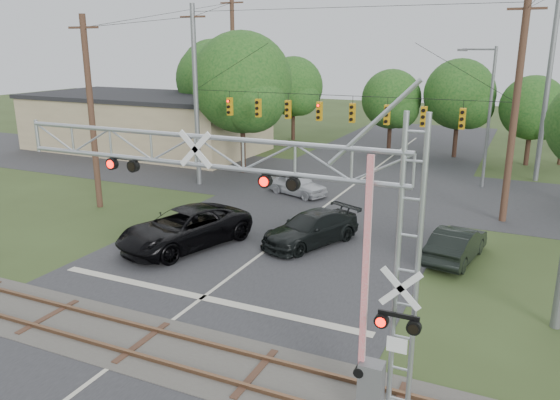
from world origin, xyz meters
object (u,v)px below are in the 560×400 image
at_px(crossing_gantry, 270,222).
at_px(sedan_silver, 297,184).
at_px(car_dark, 311,229).
at_px(commercial_building, 145,122).
at_px(traffic_signal_span, 350,107).
at_px(pickup_black, 185,228).
at_px(streetlight, 487,111).

height_order(crossing_gantry, sedan_silver, crossing_gantry).
bearing_deg(crossing_gantry, car_dark, 106.21).
bearing_deg(commercial_building, traffic_signal_span, -21.31).
xyz_separation_m(pickup_black, commercial_building, (-17.13, 19.10, 1.54)).
relative_size(pickup_black, car_dark, 1.24).
height_order(crossing_gantry, commercial_building, crossing_gantry).
bearing_deg(traffic_signal_span, car_dark, -85.04).
xyz_separation_m(commercial_building, streetlight, (28.46, -1.78, 2.57)).
relative_size(crossing_gantry, streetlight, 1.32).
xyz_separation_m(traffic_signal_span, streetlight, (6.80, 7.09, -0.64)).
height_order(commercial_building, streetlight, streetlight).
relative_size(traffic_signal_span, car_dark, 3.74).
height_order(car_dark, streetlight, streetlight).
xyz_separation_m(crossing_gantry, sedan_silver, (-7.16, 18.65, -4.08)).
bearing_deg(car_dark, crossing_gantry, -49.61).
relative_size(crossing_gantry, commercial_building, 0.56).
bearing_deg(pickup_black, sedan_silver, 102.10).
distance_m(car_dark, commercial_building, 27.70).
relative_size(sedan_silver, streetlight, 0.45).
bearing_deg(sedan_silver, commercial_building, 84.00).
xyz_separation_m(traffic_signal_span, commercial_building, (-21.65, 8.87, -3.21)).
relative_size(crossing_gantry, traffic_signal_span, 0.61).
bearing_deg(traffic_signal_span, pickup_black, -113.82).
height_order(sedan_silver, commercial_building, commercial_building).
bearing_deg(crossing_gantry, commercial_building, 133.08).
height_order(crossing_gantry, traffic_signal_span, traffic_signal_span).
xyz_separation_m(traffic_signal_span, car_dark, (0.65, -7.48, -4.90)).
distance_m(crossing_gantry, commercial_building, 37.36).
height_order(pickup_black, sedan_silver, pickup_black).
xyz_separation_m(sedan_silver, streetlight, (10.15, 6.80, 4.32)).
distance_m(crossing_gantry, car_dark, 12.03).
distance_m(car_dark, sedan_silver, 8.72).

